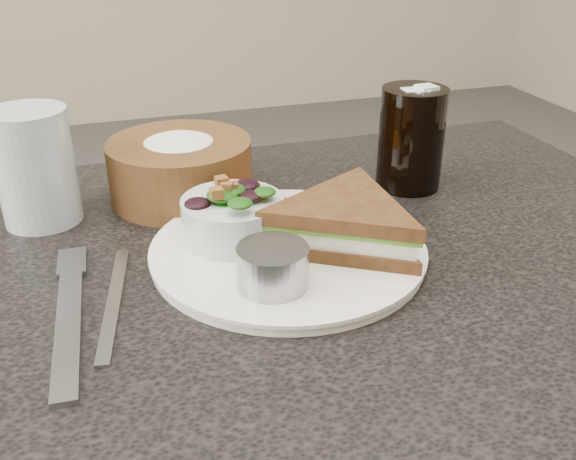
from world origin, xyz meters
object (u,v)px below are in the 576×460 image
at_px(salad_bowl, 233,211).
at_px(dressing_ramekin, 273,267).
at_px(cola_glass, 412,134).
at_px(water_glass, 35,167).
at_px(bread_basket, 180,160).
at_px(dinner_plate, 288,251).
at_px(sandwich, 345,223).

height_order(salad_bowl, dressing_ramekin, salad_bowl).
bearing_deg(cola_glass, water_glass, 175.15).
bearing_deg(salad_bowl, bread_basket, 101.34).
distance_m(dinner_plate, water_glass, 0.30).
bearing_deg(dressing_ramekin, salad_bowl, 96.85).
xyz_separation_m(salad_bowl, cola_glass, (0.25, 0.09, 0.03)).
relative_size(sandwich, water_glass, 1.44).
bearing_deg(dressing_ramekin, bread_basket, 99.52).
distance_m(dinner_plate, bread_basket, 0.20).
height_order(dinner_plate, cola_glass, cola_glass).
distance_m(sandwich, cola_glass, 0.21).
xyz_separation_m(sandwich, dressing_ramekin, (-0.09, -0.05, -0.01)).
bearing_deg(water_glass, sandwich, -31.54).
height_order(salad_bowl, cola_glass, cola_glass).
xyz_separation_m(sandwich, cola_glass, (0.15, 0.14, 0.03)).
bearing_deg(cola_glass, dressing_ramekin, -140.49).
bearing_deg(salad_bowl, sandwich, -25.24).
bearing_deg(cola_glass, bread_basket, 169.26).
bearing_deg(sandwich, dinner_plate, -163.80).
relative_size(salad_bowl, water_glass, 0.82).
xyz_separation_m(dressing_ramekin, bread_basket, (-0.04, 0.25, 0.02)).
bearing_deg(bread_basket, cola_glass, -10.74).
xyz_separation_m(sandwich, salad_bowl, (-0.10, 0.05, 0.01)).
bearing_deg(cola_glass, sandwich, -135.48).
bearing_deg(dressing_ramekin, sandwich, 29.82).
relative_size(salad_bowl, bread_basket, 0.61).
height_order(dressing_ramekin, water_glass, water_glass).
distance_m(dinner_plate, sandwich, 0.07).
relative_size(dinner_plate, cola_glass, 2.01).
relative_size(dressing_ramekin, water_glass, 0.51).
height_order(dinner_plate, salad_bowl, salad_bowl).
xyz_separation_m(sandwich, bread_basket, (-0.13, 0.20, 0.01)).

